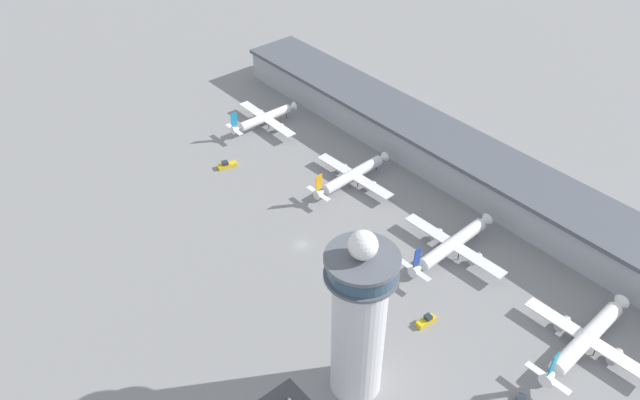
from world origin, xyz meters
The scene contains 9 objects.
ground_plane centered at (0.00, 0.00, 0.00)m, with size 1000.00×1000.00×0.00m, color gray.
terminal_building centered at (0.00, 70.00, 7.39)m, with size 218.76×25.00×14.59m.
control_tower centered at (51.71, -23.41, 25.23)m, with size 17.31×17.31×52.93m.
airplane_gate_alpha centered at (-68.44, 35.64, 4.29)m, with size 35.23×32.55×12.37m.
airplane_gate_bravo centered at (-14.17, 36.31, 3.96)m, with size 36.25×36.71×12.40m.
airplane_gate_charlie centered at (35.52, 34.27, 4.63)m, with size 38.72×38.51×13.74m.
airplane_gate_delta centered at (84.42, 32.95, 4.27)m, with size 37.67×41.28×14.04m.
service_truck_catering centered at (49.89, 6.49, 1.00)m, with size 2.85×6.41×2.88m.
service_truck_baggage centered at (-53.93, 6.32, 0.94)m, with size 4.28×7.91×2.72m.
Camera 1 is at (121.75, -95.10, 140.41)m, focal length 35.00 mm.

